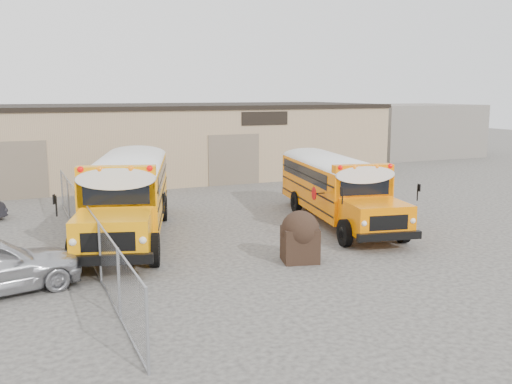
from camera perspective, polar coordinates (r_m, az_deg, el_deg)
name	(u,v)px	position (r m, az deg, el deg)	size (l,w,h in m)	color
ground	(287,259)	(19.04, 3.07, -6.67)	(120.00, 120.00, 0.00)	#363532
warehouse	(147,141)	(37.34, -10.81, 5.06)	(30.20, 10.20, 4.67)	tan
chainlink_fence	(86,230)	(19.95, -16.60, -3.63)	(0.07, 18.07, 1.81)	#919398
distant_building_right	(410,130)	(51.69, 15.14, 6.01)	(10.00, 8.00, 4.40)	gray
school_bus_left	(141,167)	(28.76, -11.44, 2.47)	(5.52, 10.89, 3.10)	#FF9D07
school_bus_right	(296,166)	(29.89, 4.02, 2.59)	(4.06, 9.87, 2.81)	#FF7B00
tarp_bundle	(300,236)	(18.54, 4.43, -4.37)	(1.34, 1.26, 1.69)	black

